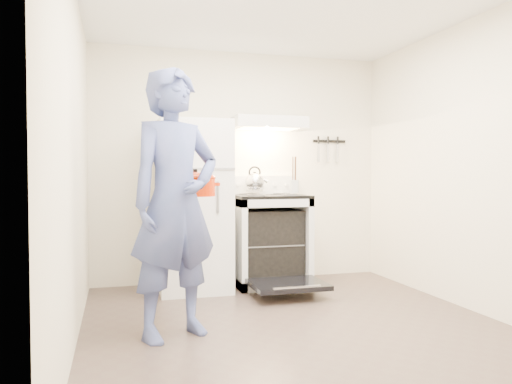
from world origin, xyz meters
TOP-DOWN VIEW (x-y plane):
  - floor at (0.00, 0.00)m, footprint 3.60×3.60m
  - back_wall at (0.00, 1.80)m, footprint 3.20×0.02m
  - refrigerator at (-0.58, 1.45)m, footprint 0.70×0.70m
  - stove_body at (0.23, 1.48)m, footprint 0.76×0.65m
  - cooktop at (0.23, 1.48)m, footprint 0.76×0.65m
  - backsplash at (0.23, 1.76)m, footprint 0.76×0.07m
  - oven_door at (0.23, 0.88)m, footprint 0.70×0.54m
  - oven_rack at (0.23, 1.48)m, footprint 0.60×0.52m
  - range_hood at (0.23, 1.55)m, footprint 0.76×0.50m
  - knife_strip at (1.05, 1.79)m, footprint 0.40×0.02m
  - pizza_stone at (0.17, 1.53)m, footprint 0.30×0.30m
  - tea_kettle at (0.10, 1.58)m, footprint 0.25×0.20m
  - utensil_jar at (0.43, 1.26)m, footprint 0.11×0.11m
  - person at (-0.92, 0.03)m, footprint 0.83×0.72m
  - dutch_oven at (-0.73, 0.34)m, footprint 0.38×0.31m

SIDE VIEW (x-z plane):
  - floor at x=0.00m, z-range 0.00..0.00m
  - oven_door at x=0.23m, z-range 0.10..0.15m
  - oven_rack at x=0.23m, z-range 0.43..0.45m
  - pizza_stone at x=0.17m, z-range 0.45..0.46m
  - stove_body at x=0.23m, z-range 0.00..0.92m
  - refrigerator at x=-0.58m, z-range 0.00..1.70m
  - cooktop at x=0.23m, z-range 0.92..0.95m
  - person at x=-0.92m, z-range 0.00..1.92m
  - utensil_jar at x=0.43m, z-range 0.98..1.11m
  - backsplash at x=0.23m, z-range 0.95..1.15m
  - dutch_oven at x=-0.73m, z-range 0.95..1.19m
  - tea_kettle at x=0.10m, z-range 0.95..1.25m
  - back_wall at x=0.00m, z-range 0.00..2.50m
  - knife_strip at x=1.05m, z-range 1.54..1.56m
  - range_hood at x=0.23m, z-range 1.65..1.77m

